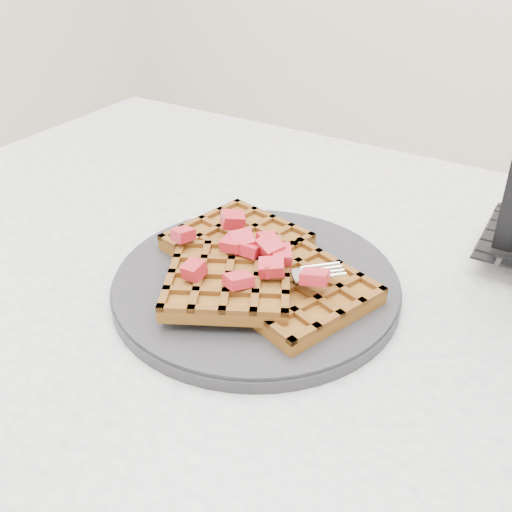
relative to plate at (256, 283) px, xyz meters
name	(u,v)px	position (x,y,z in m)	size (l,w,h in m)	color
table	(316,380)	(0.06, 0.02, -0.12)	(1.20, 0.80, 0.75)	silver
plate	(256,283)	(0.00, 0.00, 0.00)	(0.28, 0.28, 0.02)	#232326
waffles	(254,269)	(0.00, 0.00, 0.02)	(0.24, 0.22, 0.03)	brown
strawberry_pile	(256,244)	(0.00, 0.00, 0.05)	(0.15, 0.15, 0.02)	maroon
fork	(267,297)	(0.03, -0.03, 0.02)	(0.02, 0.18, 0.02)	silver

